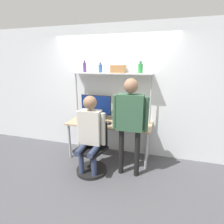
% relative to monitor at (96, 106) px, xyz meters
% --- Properties ---
extents(ground_plane, '(12.00, 12.00, 0.00)m').
position_rel_monitor_xyz_m(ground_plane, '(0.33, -0.47, -1.06)').
color(ground_plane, '#4C4C51').
extents(wall_back, '(8.00, 0.06, 2.70)m').
position_rel_monitor_xyz_m(wall_back, '(0.33, 0.21, 0.29)').
color(wall_back, silver).
rests_on(wall_back, ground_plane).
extents(desk, '(1.71, 0.63, 0.77)m').
position_rel_monitor_xyz_m(desk, '(0.33, -0.14, -0.38)').
color(desk, tan).
rests_on(desk, ground_plane).
extents(shelf_unit, '(1.62, 0.28, 1.76)m').
position_rel_monitor_xyz_m(shelf_unit, '(0.33, 0.03, 0.44)').
color(shelf_unit, silver).
rests_on(shelf_unit, ground_plane).
extents(monitor, '(0.66, 0.23, 0.53)m').
position_rel_monitor_xyz_m(monitor, '(0.00, 0.00, 0.00)').
color(monitor, black).
rests_on(monitor, desk).
extents(laptop, '(0.31, 0.21, 0.21)m').
position_rel_monitor_xyz_m(laptop, '(0.12, -0.21, -0.23)').
color(laptop, '#333338').
rests_on(laptop, desk).
extents(cell_phone, '(0.07, 0.15, 0.01)m').
position_rel_monitor_xyz_m(cell_phone, '(0.36, -0.21, -0.29)').
color(cell_phone, black).
rests_on(cell_phone, desk).
extents(office_chair, '(0.57, 0.57, 0.92)m').
position_rel_monitor_xyz_m(office_chair, '(0.19, -0.71, -0.78)').
color(office_chair, black).
rests_on(office_chair, ground_plane).
extents(person_seated, '(0.53, 0.48, 1.42)m').
position_rel_monitor_xyz_m(person_seated, '(0.17, -0.75, -0.22)').
color(person_seated, '#2D3856').
rests_on(person_seated, ground_plane).
extents(person_standing, '(0.60, 0.23, 1.72)m').
position_rel_monitor_xyz_m(person_standing, '(0.85, -0.63, 0.04)').
color(person_standing, black).
rests_on(person_standing, ground_plane).
extents(bottle_purple, '(0.07, 0.07, 0.23)m').
position_rel_monitor_xyz_m(bottle_purple, '(-0.24, 0.03, 0.80)').
color(bottle_purple, '#593372').
rests_on(bottle_purple, shelf_unit).
extents(bottle_blue, '(0.08, 0.08, 0.19)m').
position_rel_monitor_xyz_m(bottle_blue, '(0.10, 0.03, 0.78)').
color(bottle_blue, '#335999').
rests_on(bottle_blue, shelf_unit).
extents(bottle_green, '(0.09, 0.09, 0.21)m').
position_rel_monitor_xyz_m(bottle_green, '(0.90, 0.03, 0.79)').
color(bottle_green, '#2D8C3F').
rests_on(bottle_green, shelf_unit).
extents(storage_box, '(0.26, 0.23, 0.14)m').
position_rel_monitor_xyz_m(storage_box, '(0.47, 0.03, 0.77)').
color(storage_box, '#B27A47').
rests_on(storage_box, shelf_unit).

